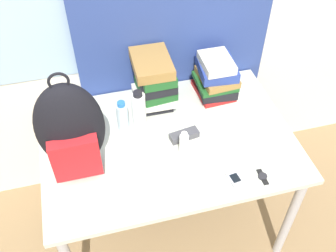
% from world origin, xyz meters
% --- Properties ---
extents(wall_back, '(6.00, 0.06, 2.50)m').
position_xyz_m(wall_back, '(-0.00, 0.96, 1.25)').
color(wall_back, silver).
rests_on(wall_back, ground_plane).
extents(curtain_blue, '(1.09, 0.04, 2.50)m').
position_xyz_m(curtain_blue, '(0.16, 0.91, 1.25)').
color(curtain_blue, navy).
rests_on(curtain_blue, ground_plane).
extents(desk, '(1.29, 0.88, 0.76)m').
position_xyz_m(desk, '(0.00, 0.44, 0.68)').
color(desk, beige).
rests_on(desk, ground_plane).
extents(backpack, '(0.31, 0.21, 0.55)m').
position_xyz_m(backpack, '(-0.46, 0.39, 1.00)').
color(backpack, black).
rests_on(backpack, desk).
extents(book_stack_left, '(0.22, 0.27, 0.30)m').
position_xyz_m(book_stack_left, '(-0.00, 0.73, 0.92)').
color(book_stack_left, black).
rests_on(book_stack_left, desk).
extents(book_stack_center, '(0.22, 0.27, 0.25)m').
position_xyz_m(book_stack_center, '(0.35, 0.73, 0.88)').
color(book_stack_center, red).
rests_on(book_stack_center, desk).
extents(water_bottle, '(0.06, 0.06, 0.20)m').
position_xyz_m(water_bottle, '(-0.21, 0.56, 0.86)').
color(water_bottle, silver).
rests_on(water_bottle, desk).
extents(sports_bottle, '(0.07, 0.07, 0.24)m').
position_xyz_m(sports_bottle, '(-0.12, 0.57, 0.88)').
color(sports_bottle, white).
rests_on(sports_bottle, desk).
extents(sunscreen_bottle, '(0.05, 0.05, 0.15)m').
position_xyz_m(sunscreen_bottle, '(0.05, 0.33, 0.83)').
color(sunscreen_bottle, white).
rests_on(sunscreen_bottle, desk).
extents(cell_phone, '(0.07, 0.12, 0.02)m').
position_xyz_m(cell_phone, '(0.24, 0.11, 0.77)').
color(cell_phone, '#B7BCC6').
rests_on(cell_phone, desk).
extents(sunglasses_case, '(0.16, 0.08, 0.04)m').
position_xyz_m(sunglasses_case, '(0.08, 0.43, 0.78)').
color(sunglasses_case, '#47474C').
rests_on(sunglasses_case, desk).
extents(wristwatch, '(0.04, 0.09, 0.01)m').
position_xyz_m(wristwatch, '(0.37, 0.09, 0.77)').
color(wristwatch, black).
rests_on(wristwatch, desk).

